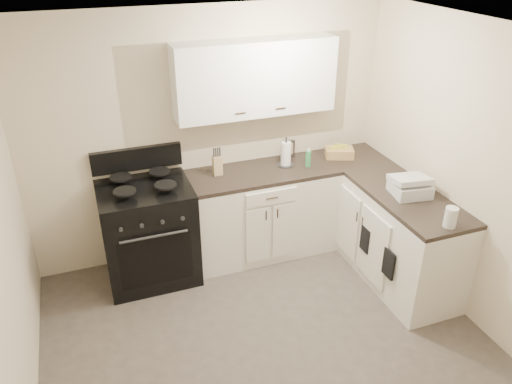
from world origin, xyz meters
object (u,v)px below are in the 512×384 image
object	(u,v)px
countertop_grill	(410,188)
wicker_basket	(339,153)
knife_block	(217,165)
stove	(149,235)
paper_towel	(286,154)

from	to	relation	value
countertop_grill	wicker_basket	bearing A→B (deg)	110.20
wicker_basket	countertop_grill	size ratio (longest dim) A/B	0.90
knife_block	stove	bearing A→B (deg)	-173.04
countertop_grill	stove	bearing A→B (deg)	167.18
countertop_grill	knife_block	bearing A→B (deg)	155.48
stove	wicker_basket	bearing A→B (deg)	1.92
stove	knife_block	distance (m)	0.94
paper_towel	wicker_basket	size ratio (longest dim) A/B	0.87
stove	wicker_basket	xyz separation A→B (m)	(2.06, 0.07, 0.53)
knife_block	wicker_basket	distance (m)	1.32
countertop_grill	paper_towel	bearing A→B (deg)	138.65
knife_block	countertop_grill	world-z (taller)	knife_block
knife_block	wicker_basket	world-z (taller)	knife_block
knife_block	paper_towel	size ratio (longest dim) A/B	0.76
knife_block	wicker_basket	xyz separation A→B (m)	(1.32, -0.03, -0.05)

